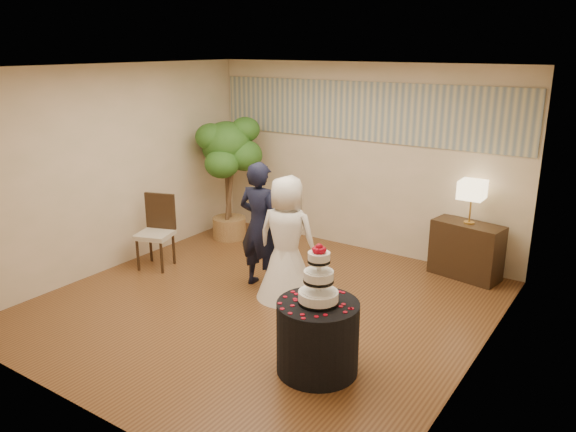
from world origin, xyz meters
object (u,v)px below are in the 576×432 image
Objects in this scene: bride at (287,238)px; table_lamp at (471,202)px; console at (466,250)px; cake_table at (318,337)px; wedding_cake at (319,274)px; groom at (260,225)px; side_chair at (155,233)px; ficus_tree at (228,178)px.

bride is 2.51m from table_lamp.
console is at bearing -141.90° from bride.
console is (1.66, 1.87, -0.39)m from bride.
cake_table is 1.33× the size of wedding_cake.
bride is 2.62× the size of wedding_cake.
side_chair is (-1.60, -0.32, -0.31)m from groom.
bride is 1.50× the size of side_chair.
wedding_cake reaches higher than console.
ficus_tree is (-3.21, 2.56, 0.64)m from cake_table.
side_chair is at bearing 162.95° from cake_table.
table_lamp reaches higher than cake_table.
bride is 1.72m from wedding_cake.
wedding_cake is (1.18, -1.23, 0.24)m from bride.
cake_table is (1.66, -1.32, -0.47)m from groom.
cake_table is 4.16m from ficus_tree.
bride reaches higher than wedding_cake.
bride is 1.70× the size of console.
groom is 2.10× the size of cake_table.
groom is at bearing -21.70° from bride.
cake_table is (1.18, -1.23, -0.42)m from bride.
bride is 2.53m from console.
bride is at bearing -33.29° from ficus_tree.
table_lamp is 0.29× the size of ficus_tree.
ficus_tree is at bearing 141.45° from cake_table.
ficus_tree reaches higher than console.
bride reaches higher than side_chair.
console is 4.29m from side_chair.
wedding_cake is at bearing -88.75° from console.
console is at bearing 81.26° from cake_table.
cake_table is at bearing -38.55° from ficus_tree.
ficus_tree is (-2.03, 1.33, 0.23)m from bride.
ficus_tree is at bearing -43.69° from bride.
table_lamp is 4.32m from side_chair.
bride is at bearing -12.18° from side_chair.
bride is at bearing 167.32° from groom.
ficus_tree is at bearing 141.45° from wedding_cake.
groom is 1.66m from side_chair.
groom reaches higher than side_chair.
groom is 0.49m from bride.
groom is 1.81× the size of console.
ficus_tree is (-3.69, -0.54, -0.05)m from table_lamp.
table_lamp is (2.13, 1.78, 0.23)m from groom.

